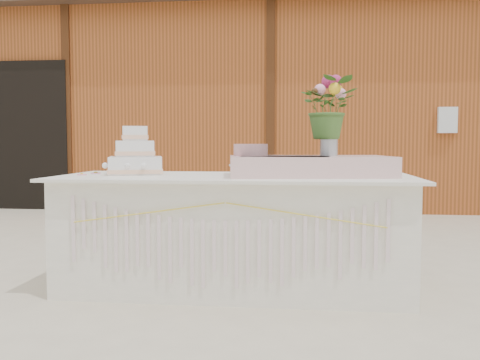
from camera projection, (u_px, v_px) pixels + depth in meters
The scene contains 9 objects.
ground at pixel (235, 287), 3.67m from camera, with size 80.00×80.00×0.00m, color beige.
barn at pixel (277, 104), 9.50m from camera, with size 12.60×4.60×3.30m.
cake_table at pixel (235, 232), 3.64m from camera, with size 2.40×1.00×0.77m.
wedding_cake at pixel (136, 158), 3.80m from camera, with size 0.46×0.46×0.34m.
pink_cake_stand at pixel (251, 158), 3.66m from camera, with size 0.30×0.30×0.21m.
satin_runner at pixel (309, 166), 3.59m from camera, with size 1.06×0.61×0.13m, color beige.
flower_vase at pixel (329, 144), 3.63m from camera, with size 0.12×0.12×0.16m, color silver.
bouquet at pixel (329, 101), 3.61m from camera, with size 0.38×0.33×0.42m, color #3F6829.
loose_flowers at pixel (95, 173), 3.79m from camera, with size 0.13×0.32×0.02m, color pink, non-canonical shape.
Camera 1 is at (0.46, -3.58, 0.99)m, focal length 40.00 mm.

